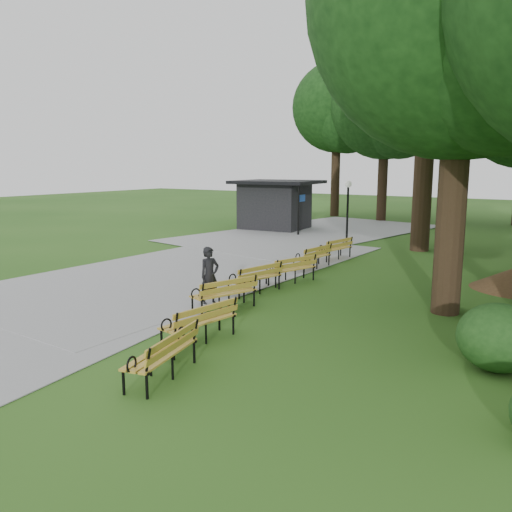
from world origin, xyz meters
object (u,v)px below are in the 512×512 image
Objects in this scene: bench_5 at (312,257)px; lawn_tree_2 at (431,42)px; bench_1 at (199,322)px; bench_4 at (290,269)px; bench_0 at (161,354)px; bench_2 at (224,293)px; bench_6 at (334,249)px; lamp_post at (348,198)px; bench_3 at (254,278)px; kiosk at (275,205)px; lawn_tree_0 at (465,0)px; person at (210,276)px.

lawn_tree_2 is at bearing 167.53° from bench_5.
lawn_tree_2 reaches higher than bench_5.
bench_1 and bench_4 have the same top height.
bench_4 and bench_5 have the same top height.
bench_0 is 18.27m from lawn_tree_2.
bench_2 is 8.13m from bench_6.
bench_5 is at bearing -78.25° from lamp_post.
lamp_post reaches higher than bench_6.
bench_3 is at bearing -100.46° from lawn_tree_2.
lawn_tree_0 is (12.57, -12.52, 6.01)m from kiosk.
lawn_tree_2 reaches higher than lawn_tree_0.
bench_5 is (-0.51, 5.97, 0.00)m from bench_2.
bench_2 is 0.15× the size of lawn_tree_2.
bench_0 is 1.00× the size of bench_1.
bench_3 is (-0.33, 1.94, 0.00)m from bench_2.
bench_5 is at bearing 17.52° from person.
bench_0 is 1.95m from bench_1.
bench_4 is 11.97m from lawn_tree_2.
bench_4 is (-1.11, 5.94, 0.00)m from bench_1.
lamp_post is at bearing 24.18° from person.
bench_5 is at bearing 12.41° from bench_6.
bench_3 is at bearing 8.44° from bench_5.
bench_2 and bench_5 have the same top height.
bench_4 is 1.00× the size of bench_5.
kiosk is (-7.09, 15.15, 0.63)m from person.
bench_1 is at bearing 16.37° from bench_5.
bench_5 is 0.17× the size of lawn_tree_0.
person is at bearing -90.00° from bench_2.
bench_0 is 0.17× the size of lawn_tree_0.
bench_1 and bench_3 have the same top height.
bench_1 is (-0.66, 1.84, 0.00)m from bench_0.
bench_3 is 8.74m from lawn_tree_0.
lawn_tree_0 reaches higher than bench_3.
lawn_tree_0 is at bearing -54.19° from lamp_post.
bench_6 is (-1.63, 10.37, 0.00)m from bench_1.
lawn_tree_0 is at bearing -70.63° from lawn_tree_2.
person is at bearing 4.79° from bench_5.
lawn_tree_2 is at bearing 161.29° from bench_6.
lawn_tree_0 is at bearing 151.54° from bench_1.
kiosk is at bearing -135.21° from bench_2.
lamp_post reaches higher than bench_5.
bench_0 is 10.30m from bench_5.
bench_5 is at bearing 149.75° from lawn_tree_0.
bench_5 is (-0.18, 4.03, 0.00)m from bench_3.
bench_2 is at bearing -89.51° from person.
bench_2 is at bearing -170.34° from bench_0.
bench_5 is 10.53m from lawn_tree_2.
lawn_tree_2 is at bearing -169.18° from bench_2.
lawn_tree_0 reaches higher than lamp_post.
bench_3 is 4.03m from bench_5.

